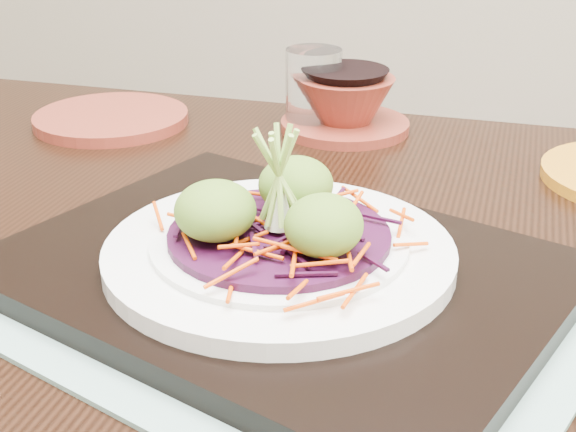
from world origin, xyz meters
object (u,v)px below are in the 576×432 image
(terracotta_bowl_set, at_px, (345,107))
(serving_tray, at_px, (279,272))
(dining_table, at_px, (293,353))
(water_glass, at_px, (313,89))
(terracotta_side_plate, at_px, (111,118))
(white_plate, at_px, (279,251))

(terracotta_bowl_set, bearing_deg, serving_tray, -83.29)
(dining_table, relative_size, water_glass, 13.17)
(dining_table, bearing_deg, terracotta_side_plate, 139.37)
(dining_table, height_order, water_glass, water_glass)
(terracotta_bowl_set, bearing_deg, water_glass, -178.75)
(terracotta_side_plate, height_order, water_glass, water_glass)
(water_glass, bearing_deg, dining_table, -76.54)
(serving_tray, bearing_deg, terracotta_bowl_set, 114.26)
(water_glass, height_order, terracotta_bowl_set, water_glass)
(water_glass, xyz_separation_m, terracotta_bowl_set, (0.04, 0.00, -0.02))
(serving_tray, distance_m, terracotta_bowl_set, 0.36)
(white_plate, height_order, terracotta_bowl_set, terracotta_bowl_set)
(white_plate, height_order, terracotta_side_plate, white_plate)
(terracotta_side_plate, xyz_separation_m, terracotta_bowl_set, (0.26, 0.06, 0.02))
(terracotta_side_plate, height_order, terracotta_bowl_set, terracotta_bowl_set)
(white_plate, relative_size, water_glass, 2.79)
(dining_table, distance_m, white_plate, 0.14)
(serving_tray, bearing_deg, white_plate, -102.20)
(dining_table, bearing_deg, terracotta_bowl_set, 95.41)
(terracotta_side_plate, bearing_deg, dining_table, -39.38)
(serving_tray, xyz_separation_m, terracotta_bowl_set, (-0.04, 0.36, 0.01))
(water_glass, bearing_deg, white_plate, -77.54)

